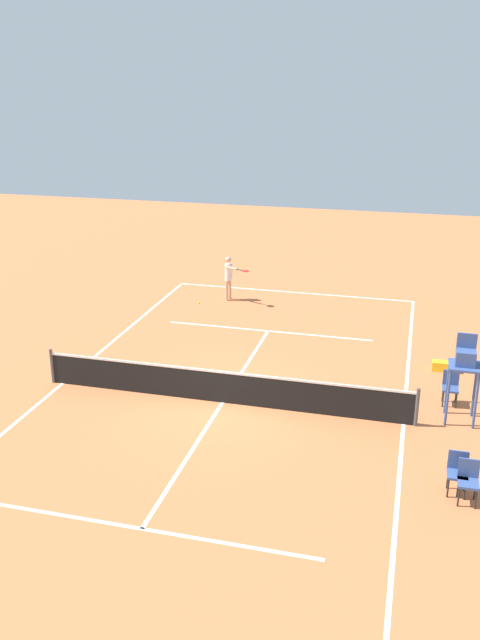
# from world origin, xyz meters

# --- Properties ---
(ground_plane) EXTENTS (60.00, 60.00, 0.00)m
(ground_plane) POSITION_xyz_m (0.00, 0.00, 0.00)
(ground_plane) COLOR #C66B3D
(court_lines) EXTENTS (10.04, 21.48, 0.01)m
(court_lines) POSITION_xyz_m (0.00, 0.00, 0.00)
(court_lines) COLOR white
(court_lines) RESTS_ON ground
(tennis_net) EXTENTS (10.64, 0.10, 1.07)m
(tennis_net) POSITION_xyz_m (0.00, 0.00, 0.50)
(tennis_net) COLOR #4C4C51
(tennis_net) RESTS_ON ground
(player_serving) EXTENTS (1.20, 0.97, 1.82)m
(player_serving) POSITION_xyz_m (2.31, -8.98, 1.09)
(player_serving) COLOR #D8A884
(player_serving) RESTS_ON ground
(tennis_ball) EXTENTS (0.07, 0.07, 0.07)m
(tennis_ball) POSITION_xyz_m (3.39, -8.26, 0.03)
(tennis_ball) COLOR #CCE033
(tennis_ball) RESTS_ON ground
(umpire_chair) EXTENTS (0.80, 0.80, 2.41)m
(umpire_chair) POSITION_xyz_m (-6.37, -0.61, 1.61)
(umpire_chair) COLOR #38518C
(umpire_chair) RESTS_ON ground
(courtside_chair_near) EXTENTS (0.44, 0.46, 0.95)m
(courtside_chair_near) POSITION_xyz_m (-6.18, 2.89, 0.53)
(courtside_chair_near) COLOR #262626
(courtside_chair_near) RESTS_ON ground
(courtside_chair_mid) EXTENTS (0.44, 0.46, 0.95)m
(courtside_chair_mid) POSITION_xyz_m (-6.15, -1.56, 0.53)
(courtside_chair_mid) COLOR #262626
(courtside_chair_mid) RESTS_ON ground
(courtside_chair_far) EXTENTS (0.44, 0.46, 0.95)m
(courtside_chair_far) POSITION_xyz_m (-6.39, 3.18, 0.53)
(courtside_chair_far) COLOR #262626
(courtside_chair_far) RESTS_ON ground
(equipment_bag) EXTENTS (0.76, 0.32, 0.30)m
(equipment_bag) POSITION_xyz_m (-6.06, -3.86, 0.15)
(equipment_bag) COLOR yellow
(equipment_bag) RESTS_ON ground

